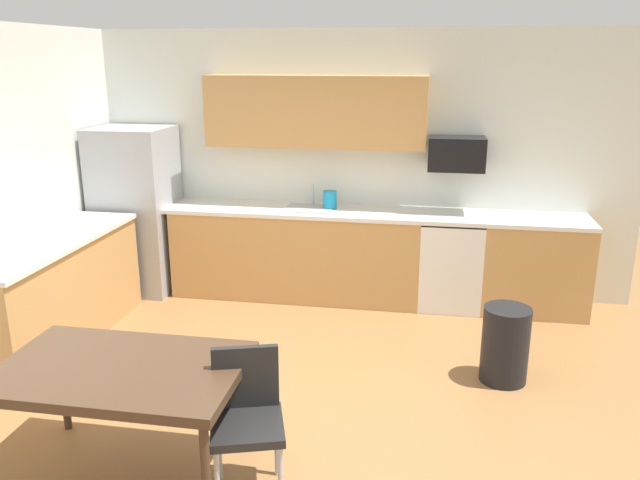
# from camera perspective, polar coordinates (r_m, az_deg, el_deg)

# --- Properties ---
(ground_plane) EXTENTS (12.00, 12.00, 0.00)m
(ground_plane) POSITION_cam_1_polar(r_m,az_deg,el_deg) (4.62, -2.23, -15.53)
(ground_plane) COLOR olive
(wall_back) EXTENTS (5.80, 0.10, 2.70)m
(wall_back) POSITION_cam_1_polar(r_m,az_deg,el_deg) (6.63, 2.49, 6.86)
(wall_back) COLOR silver
(wall_back) RESTS_ON ground
(cabinet_run_back) EXTENTS (2.54, 0.60, 0.90)m
(cabinet_run_back) POSITION_cam_1_polar(r_m,az_deg,el_deg) (6.58, -2.14, -1.27)
(cabinet_run_back) COLOR tan
(cabinet_run_back) RESTS_ON ground
(cabinet_run_back_right) EXTENTS (1.01, 0.60, 0.90)m
(cabinet_run_back_right) POSITION_cam_1_polar(r_m,az_deg,el_deg) (6.53, 18.73, -2.30)
(cabinet_run_back_right) COLOR tan
(cabinet_run_back_right) RESTS_ON ground
(cabinet_run_left) EXTENTS (0.60, 2.00, 0.90)m
(cabinet_run_left) POSITION_cam_1_polar(r_m,az_deg,el_deg) (5.94, -22.85, -4.55)
(cabinet_run_left) COLOR tan
(cabinet_run_left) RESTS_ON ground
(countertop_back) EXTENTS (4.80, 0.64, 0.04)m
(countertop_back) POSITION_cam_1_polar(r_m,az_deg,el_deg) (6.37, 2.03, 2.53)
(countertop_back) COLOR silver
(countertop_back) RESTS_ON cabinet_run_back
(countertop_left) EXTENTS (0.64, 2.00, 0.04)m
(countertop_left) POSITION_cam_1_polar(r_m,az_deg,el_deg) (5.80, -23.36, -0.20)
(countertop_left) COLOR silver
(countertop_left) RESTS_ON cabinet_run_left
(upper_cabinets_back) EXTENTS (2.20, 0.34, 0.70)m
(upper_cabinets_back) POSITION_cam_1_polar(r_m,az_deg,el_deg) (6.39, -0.44, 11.49)
(upper_cabinets_back) COLOR tan
(refrigerator) EXTENTS (0.76, 0.70, 1.73)m
(refrigerator) POSITION_cam_1_polar(r_m,az_deg,el_deg) (6.95, -16.20, 2.58)
(refrigerator) COLOR #9EA0A5
(refrigerator) RESTS_ON ground
(oven_range) EXTENTS (0.60, 0.60, 0.91)m
(oven_range) POSITION_cam_1_polar(r_m,az_deg,el_deg) (6.45, 11.67, -1.94)
(oven_range) COLOR white
(oven_range) RESTS_ON ground
(microwave) EXTENTS (0.54, 0.36, 0.32)m
(microwave) POSITION_cam_1_polar(r_m,az_deg,el_deg) (6.30, 12.21, 7.62)
(microwave) COLOR black
(sink_basin) EXTENTS (0.48, 0.40, 0.14)m
(sink_basin) POSITION_cam_1_polar(r_m,az_deg,el_deg) (6.43, -0.95, 2.31)
(sink_basin) COLOR #A5A8AD
(sink_basin) RESTS_ON countertop_back
(sink_faucet) EXTENTS (0.02, 0.02, 0.24)m
(sink_faucet) POSITION_cam_1_polar(r_m,az_deg,el_deg) (6.57, -0.66, 4.04)
(sink_faucet) COLOR #B2B5BA
(sink_faucet) RESTS_ON countertop_back
(dining_table) EXTENTS (1.40, 0.90, 0.73)m
(dining_table) POSITION_cam_1_polar(r_m,az_deg,el_deg) (3.89, -17.53, -11.52)
(dining_table) COLOR #422D1E
(dining_table) RESTS_ON ground
(chair_near_table) EXTENTS (0.50, 0.50, 0.85)m
(chair_near_table) POSITION_cam_1_polar(r_m,az_deg,el_deg) (3.72, -6.62, -15.09)
(chair_near_table) COLOR black
(chair_near_table) RESTS_ON ground
(trash_bin) EXTENTS (0.36, 0.36, 0.60)m
(trash_bin) POSITION_cam_1_polar(r_m,az_deg,el_deg) (5.12, 16.35, -9.03)
(trash_bin) COLOR black
(trash_bin) RESTS_ON ground
(kettle) EXTENTS (0.14, 0.14, 0.20)m
(kettle) POSITION_cam_1_polar(r_m,az_deg,el_deg) (6.42, 0.89, 3.56)
(kettle) COLOR #198CBF
(kettle) RESTS_ON countertop_back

